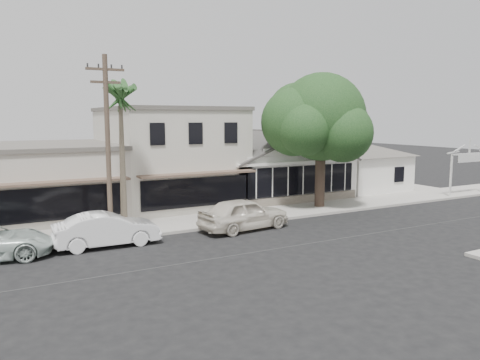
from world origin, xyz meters
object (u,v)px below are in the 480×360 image
car_0 (244,214)px  car_1 (107,230)px  shade_tree (318,120)px  arch_sign (469,156)px  utility_pole (108,144)px

car_0 → car_1: 7.29m
car_1 → shade_tree: size_ratio=0.54×
arch_sign → car_1: size_ratio=0.85×
utility_pole → shade_tree: size_ratio=1.00×
car_0 → car_1: (-7.28, 0.22, -0.07)m
car_0 → shade_tree: 9.44m
arch_sign → car_1: (-27.81, -1.06, -2.36)m
car_0 → shade_tree: bearing=-73.8°
utility_pole → car_1: 4.12m
arch_sign → shade_tree: bearing=172.0°
shade_tree → utility_pole: bearing=-172.1°
arch_sign → utility_pole: bearing=-179.8°
arch_sign → car_1: arch_sign is taller
car_0 → shade_tree: (7.34, 3.14, 5.03)m
utility_pole → shade_tree: (14.21, 1.96, 1.12)m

